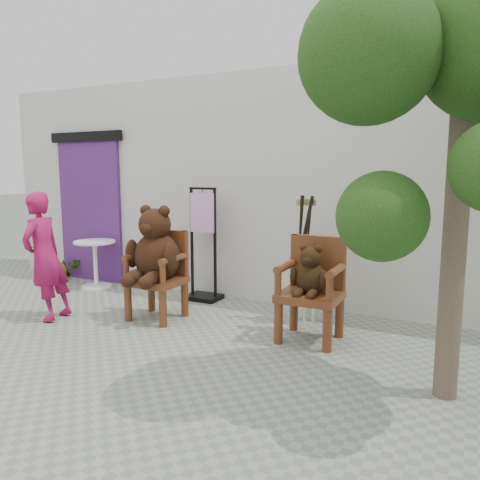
{
  "coord_description": "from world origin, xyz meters",
  "views": [
    {
      "loc": [
        2.4,
        -2.95,
        1.72
      ],
      "look_at": [
        0.06,
        1.74,
        0.95
      ],
      "focal_mm": 35.0,
      "sensor_mm": 36.0,
      "label": 1
    }
  ],
  "objects": [
    {
      "name": "doorway",
      "position": [
        -3.0,
        2.58,
        1.16
      ],
      "size": [
        1.4,
        0.11,
        2.33
      ],
      "color": "#4E2267",
      "rests_on": "ground"
    },
    {
      "name": "display_stand",
      "position": [
        -0.8,
        2.35,
        0.58
      ],
      "size": [
        0.45,
        0.35,
        1.51
      ],
      "rotation": [
        0.0,
        0.0,
        -0.0
      ],
      "color": "black",
      "rests_on": "ground"
    },
    {
      "name": "chair_small",
      "position": [
        0.98,
        1.54,
        0.62
      ],
      "size": [
        0.6,
        0.55,
        1.06
      ],
      "color": "#4B2410",
      "rests_on": "ground"
    },
    {
      "name": "cafe_table",
      "position": [
        -2.57,
        2.19,
        0.44
      ],
      "size": [
        0.6,
        0.6,
        0.7
      ],
      "rotation": [
        0.0,
        0.0,
        -0.31
      ],
      "color": "white",
      "rests_on": "ground"
    },
    {
      "name": "ground_plane",
      "position": [
        0.0,
        0.0,
        0.0
      ],
      "size": [
        60.0,
        60.0,
        0.0
      ],
      "primitive_type": "plane",
      "color": "gray",
      "rests_on": "ground"
    },
    {
      "name": "back_wall",
      "position": [
        0.0,
        3.1,
        1.5
      ],
      "size": [
        9.0,
        1.0,
        3.0
      ],
      "primitive_type": "cube",
      "color": "beige",
      "rests_on": "ground"
    },
    {
      "name": "chair_big",
      "position": [
        -0.86,
        1.39,
        0.75
      ],
      "size": [
        0.66,
        0.71,
        1.34
      ],
      "color": "#4B2410",
      "rests_on": "ground"
    },
    {
      "name": "stool_bucket",
      "position": [
        0.72,
        2.05,
        0.64
      ],
      "size": [
        0.32,
        0.32,
        1.45
      ],
      "rotation": [
        0.0,
        0.0,
        -0.31
      ],
      "color": "white",
      "rests_on": "ground"
    },
    {
      "name": "tree",
      "position": [
        2.35,
        0.78,
        2.63
      ],
      "size": [
        2.0,
        1.8,
        3.66
      ],
      "rotation": [
        0.0,
        0.0,
        0.41
      ],
      "color": "#46372A",
      "rests_on": "ground"
    },
    {
      "name": "person",
      "position": [
        -2.01,
        0.81,
        0.74
      ],
      "size": [
        0.44,
        0.59,
        1.49
      ],
      "primitive_type": "imported",
      "rotation": [
        0.0,
        0.0,
        -1.41
      ],
      "color": "#9A1348",
      "rests_on": "ground"
    },
    {
      "name": "potted_plant",
      "position": [
        -3.4,
        2.35,
        0.2
      ],
      "size": [
        0.39,
        0.34,
        0.4
      ],
      "primitive_type": "imported",
      "rotation": [
        0.0,
        0.0,
        -0.09
      ],
      "color": "black",
      "rests_on": "ground"
    }
  ]
}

